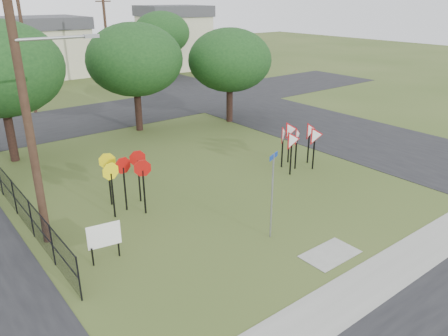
{
  "coord_description": "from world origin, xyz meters",
  "views": [
    {
      "loc": [
        -10.78,
        -10.2,
        8.25
      ],
      "look_at": [
        -0.37,
        3.0,
        1.6
      ],
      "focal_mm": 35.0,
      "sensor_mm": 36.0,
      "label": 1
    }
  ],
  "objects_px": {
    "street_name_sign": "(272,191)",
    "stop_sign_cluster": "(125,170)",
    "info_board": "(104,237)",
    "yield_sign_cluster": "(298,136)"
  },
  "relations": [
    {
      "from": "street_name_sign",
      "to": "stop_sign_cluster",
      "type": "relative_size",
      "value": 1.39
    },
    {
      "from": "yield_sign_cluster",
      "to": "stop_sign_cluster",
      "type": "bearing_deg",
      "value": 173.31
    },
    {
      "from": "street_name_sign",
      "to": "info_board",
      "type": "height_order",
      "value": "street_name_sign"
    },
    {
      "from": "info_board",
      "to": "stop_sign_cluster",
      "type": "bearing_deg",
      "value": 52.73
    },
    {
      "from": "street_name_sign",
      "to": "yield_sign_cluster",
      "type": "height_order",
      "value": "street_name_sign"
    },
    {
      "from": "street_name_sign",
      "to": "yield_sign_cluster",
      "type": "bearing_deg",
      "value": 35.66
    },
    {
      "from": "stop_sign_cluster",
      "to": "info_board",
      "type": "xyz_separation_m",
      "value": [
        -2.3,
        -3.03,
        -0.81
      ]
    },
    {
      "from": "yield_sign_cluster",
      "to": "info_board",
      "type": "bearing_deg",
      "value": -170.06
    },
    {
      "from": "info_board",
      "to": "street_name_sign",
      "type": "bearing_deg",
      "value": -22.74
    },
    {
      "from": "street_name_sign",
      "to": "stop_sign_cluster",
      "type": "distance_m",
      "value": 6.11
    }
  ]
}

